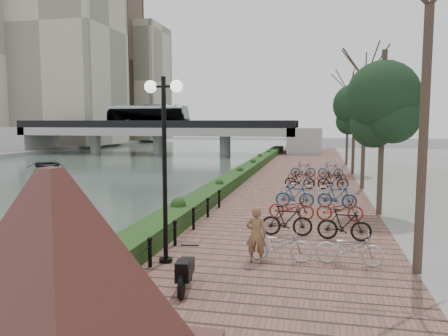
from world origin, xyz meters
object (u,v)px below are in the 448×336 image
(motorcycle, at_px, (186,270))
(pedestrian, at_px, (256,235))
(lamppost, at_px, (164,130))
(boat, at_px, (47,165))
(granite_monument, at_px, (55,283))

(motorcycle, height_order, pedestrian, pedestrian)
(lamppost, relative_size, boat, 1.09)
(granite_monument, distance_m, pedestrian, 6.49)
(motorcycle, height_order, boat, motorcycle)
(pedestrian, bearing_deg, boat, -45.91)
(granite_monument, relative_size, pedestrian, 3.90)
(lamppost, relative_size, motorcycle, 3.51)
(granite_monument, bearing_deg, motorcycle, 82.27)
(granite_monument, xyz_separation_m, motorcycle, (0.55, 4.02, -1.15))
(boat, bearing_deg, granite_monument, -96.36)
(pedestrian, height_order, boat, pedestrian)
(boat, bearing_deg, lamppost, -90.95)
(lamppost, distance_m, pedestrian, 3.64)
(lamppost, bearing_deg, pedestrian, 10.89)
(motorcycle, xyz_separation_m, pedestrian, (1.27, 2.15, 0.32))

